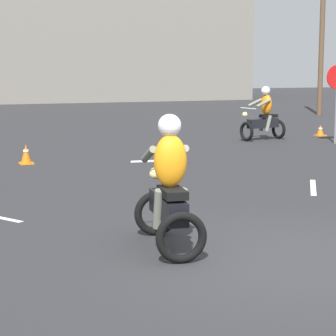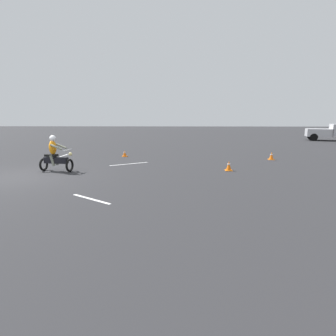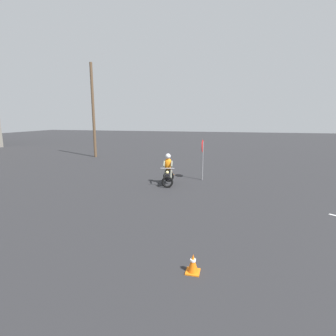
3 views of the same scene
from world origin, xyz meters
name	(u,v)px [view 3 (image 3 of 3)]	position (x,y,z in m)	size (l,w,h in m)	color
motorcycle_rider_background	(168,171)	(6.23, 11.42, 0.73)	(1.55, 0.89, 1.66)	black
stop_sign	(203,152)	(7.70, 9.78, 1.63)	(0.70, 0.08, 2.30)	slate
traffic_cone_far_right	(171,172)	(8.59, 11.81, 0.17)	(0.32, 0.32, 0.36)	orange
traffic_cone_far_center	(193,264)	(-1.51, 8.89, 0.22)	(0.32, 0.32, 0.46)	orange
utility_pole_near	(93,111)	(14.33, 20.25, 4.08)	(0.24, 0.24, 8.16)	brown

